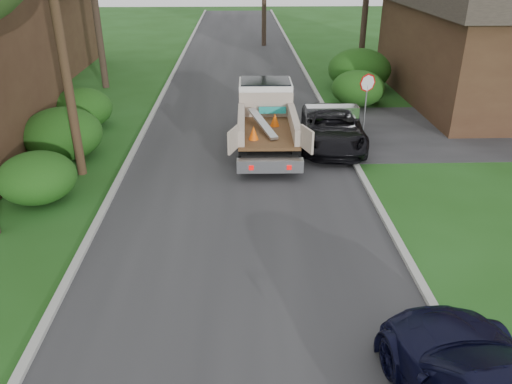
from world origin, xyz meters
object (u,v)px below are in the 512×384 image
Objects in this scene: black_pickup at (333,127)px; utility_pole at (57,17)px; house_left_far at (21,19)px; house_right at (503,35)px; flatbed_truck at (266,113)px; stop_sign at (367,91)px.

utility_pole is at bearing -158.04° from black_pickup.
house_left_far is 27.68m from house_right.
house_left_far is 0.58× the size of house_right.
house_left_far is (-8.02, 17.02, -2.12)m from utility_pole.
house_left_far is 20.32m from flatbed_truck.
utility_pole is at bearing -159.38° from stop_sign.
house_left_far is 1.46× the size of black_pickup.
house_left_far is at bearing 146.14° from black_pickup.
flatbed_truck is at bearing 177.75° from black_pickup.
flatbed_truck is (6.49, 2.92, -3.96)m from utility_pole.
utility_pole is at bearing -153.99° from house_right.
utility_pole is 20.66m from house_right.
flatbed_truck is at bearing -153.03° from house_right.
house_left_far is at bearing 115.23° from utility_pole.
flatbed_truck reaches higher than black_pickup.
flatbed_truck is at bearing 24.21° from utility_pole.
house_right is at bearing -16.80° from house_left_far.
house_left_far is (-18.70, 13.00, 1.27)m from stop_sign.
stop_sign is 2.43m from black_pickup.
utility_pole reaches higher than house_right.
utility_pole is 0.77× the size of house_right.
stop_sign is 22.81m from house_left_far.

